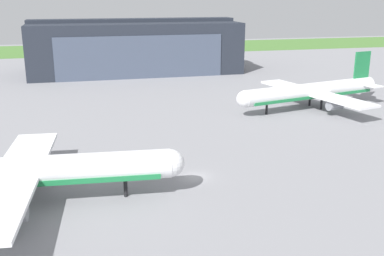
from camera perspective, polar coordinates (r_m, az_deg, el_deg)
ground_plane at (r=71.72m, az=0.43°, el=-6.13°), size 440.00×440.00×0.00m
grass_field_strip at (r=249.91m, az=-10.51°, el=9.67°), size 440.00×56.00×0.08m
maintenance_hangar at (r=172.83m, az=-7.22°, el=10.06°), size 74.34×33.70×19.24m
airliner_far_right at (r=117.87m, az=14.66°, el=4.40°), size 42.19×36.65×13.28m
airliner_near_right at (r=65.47m, az=-20.40°, el=-5.25°), size 43.42×37.36×13.65m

